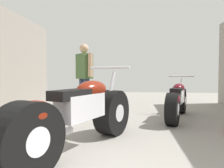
{
  "coord_description": "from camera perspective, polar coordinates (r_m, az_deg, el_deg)",
  "views": [
    {
      "loc": [
        0.23,
        -0.26,
        0.91
      ],
      "look_at": [
        -0.18,
        3.4,
        0.76
      ],
      "focal_mm": 33.05,
      "sensor_mm": 36.0,
      "label": 1
    }
  ],
  "objects": [
    {
      "name": "ground_plane",
      "position": [
        3.68,
        2.71,
        -12.06
      ],
      "size": [
        15.84,
        15.84,
        0.0
      ],
      "primitive_type": "plane",
      "color": "gray"
    },
    {
      "name": "motorcycle_maroon_cruiser",
      "position": [
        2.53,
        -9.1,
        -8.72
      ],
      "size": [
        1.13,
        2.19,
        1.05
      ],
      "color": "black",
      "rests_on": "ground_plane"
    },
    {
      "name": "motorcycle_black_naked",
      "position": [
        4.56,
        17.55,
        -4.46
      ],
      "size": [
        0.87,
        1.93,
        0.92
      ],
      "color": "black",
      "rests_on": "ground_plane"
    },
    {
      "name": "mechanic_in_blue",
      "position": [
        5.36,
        -7.69,
        2.98
      ],
      "size": [
        0.57,
        0.57,
        1.73
      ],
      "color": "#2D3851",
      "rests_on": "ground_plane"
    }
  ]
}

